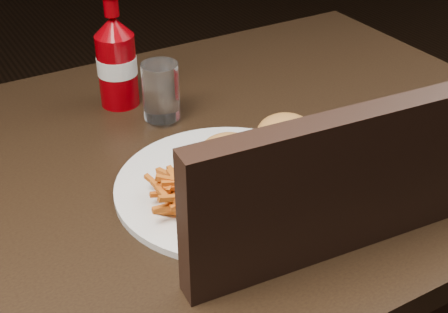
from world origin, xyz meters
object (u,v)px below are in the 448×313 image
plate (228,186)px  ketchup_bottle (118,72)px  tumbler (161,91)px  dining_table (195,164)px

plate → ketchup_bottle: 0.33m
plate → tumbler: 0.23m
plate → ketchup_bottle: (-0.03, 0.32, 0.06)m
plate → tumbler: (0.01, 0.23, 0.05)m
dining_table → tumbler: size_ratio=12.49×
tumbler → plate: bearing=-91.8°
dining_table → ketchup_bottle: bearing=99.5°
dining_table → tumbler: tumbler is taller
plate → ketchup_bottle: ketchup_bottle is taller
tumbler → ketchup_bottle: bearing=112.0°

